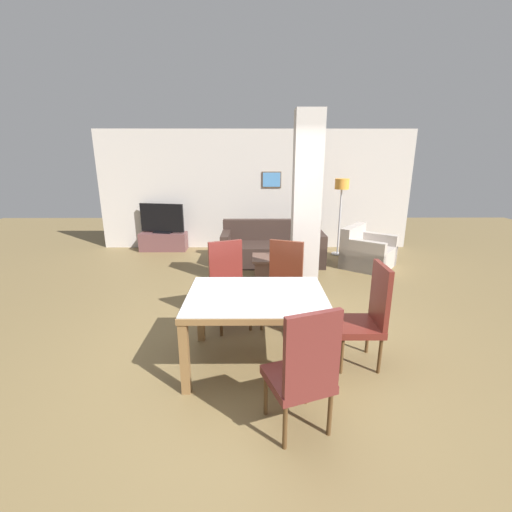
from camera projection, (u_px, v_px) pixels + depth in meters
name	position (u px, v px, depth m)	size (l,w,h in m)	color
ground_plane	(256.00, 362.00, 3.63)	(18.00, 18.00, 0.00)	brown
back_wall	(255.00, 191.00, 7.92)	(7.20, 0.09, 2.70)	beige
divider_pillar	(306.00, 213.00, 4.76)	(0.38, 0.29, 2.70)	beige
dining_table	(257.00, 309.00, 3.46)	(1.40, 1.05, 0.78)	brown
dining_chair_far_right	(283.00, 282.00, 4.35)	(0.59, 0.59, 1.08)	maroon
dining_chair_head_right	(367.00, 314.00, 3.48)	(0.46, 0.46, 1.08)	maroon
dining_chair_near_right	(304.00, 370.00, 2.56)	(0.59, 0.59, 1.08)	maroon
dining_chair_far_left	(229.00, 283.00, 4.34)	(0.59, 0.59, 1.08)	maroon
sofa	(272.00, 249.00, 6.98)	(2.03, 0.90, 0.85)	#382822
armchair	(366.00, 253.00, 6.74)	(1.23, 1.25, 0.79)	#B6ACA3
coffee_table	(270.00, 269.00, 5.97)	(0.62, 0.58, 0.43)	brown
bottle	(281.00, 251.00, 5.93)	(0.08, 0.08, 0.27)	#B2B7BC
tv_stand	(164.00, 241.00, 7.96)	(1.06, 0.40, 0.41)	brown
tv_screen	(162.00, 219.00, 7.81)	(1.02, 0.28, 0.67)	black
floor_lamp	(342.00, 192.00, 7.30)	(0.30, 0.30, 1.66)	#B7B7BC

